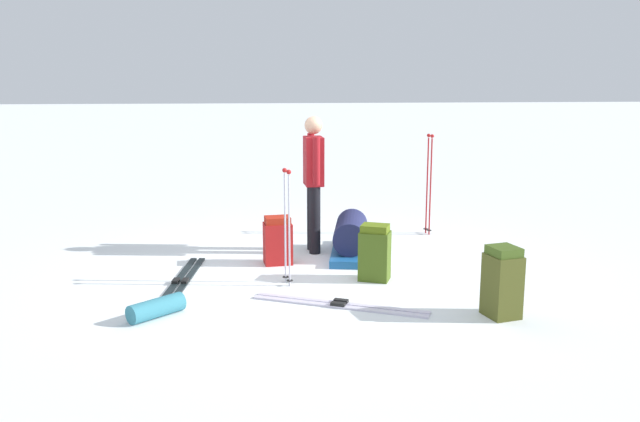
{
  "coord_description": "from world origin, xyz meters",
  "views": [
    {
      "loc": [
        -7.48,
        0.63,
        2.26
      ],
      "look_at": [
        0.0,
        0.0,
        0.7
      ],
      "focal_mm": 38.38,
      "sensor_mm": 36.0,
      "label": 1
    }
  ],
  "objects_px": {
    "ski_pair_far": "(180,283)",
    "ski_poles_planted_far": "(287,221)",
    "skier_standing": "(314,177)",
    "gear_sled": "(351,237)",
    "sleeping_mat_rolled": "(156,308)",
    "ski_pair_near": "(340,305)",
    "backpack_large_dark": "(502,282)",
    "backpack_bright": "(375,253)",
    "backpack_small_spare": "(278,241)",
    "ski_poles_planted_near": "(429,179)"
  },
  "relations": [
    {
      "from": "sleeping_mat_rolled",
      "to": "backpack_bright",
      "type": "bearing_deg",
      "value": -65.98
    },
    {
      "from": "backpack_large_dark",
      "to": "backpack_small_spare",
      "type": "xyz_separation_m",
      "value": [
        1.94,
        2.03,
        -0.05
      ]
    },
    {
      "from": "ski_pair_near",
      "to": "gear_sled",
      "type": "xyz_separation_m",
      "value": [
        1.87,
        -0.35,
        0.21
      ]
    },
    {
      "from": "backpack_small_spare",
      "to": "ski_poles_planted_near",
      "type": "xyz_separation_m",
      "value": [
        1.33,
        -2.12,
        0.5
      ]
    },
    {
      "from": "backpack_bright",
      "to": "backpack_small_spare",
      "type": "bearing_deg",
      "value": 55.1
    },
    {
      "from": "skier_standing",
      "to": "ski_poles_planted_far",
      "type": "xyz_separation_m",
      "value": [
        -1.33,
        0.38,
        -0.26
      ]
    },
    {
      "from": "ski_poles_planted_near",
      "to": "gear_sled",
      "type": "bearing_deg",
      "value": 129.54
    },
    {
      "from": "backpack_large_dark",
      "to": "backpack_small_spare",
      "type": "relative_size",
      "value": 1.18
    },
    {
      "from": "ski_poles_planted_far",
      "to": "skier_standing",
      "type": "bearing_deg",
      "value": -15.87
    },
    {
      "from": "backpack_small_spare",
      "to": "ski_poles_planted_near",
      "type": "distance_m",
      "value": 2.55
    },
    {
      "from": "backpack_bright",
      "to": "ski_poles_planted_far",
      "type": "bearing_deg",
      "value": 94.85
    },
    {
      "from": "ski_pair_near",
      "to": "backpack_bright",
      "type": "distance_m",
      "value": 0.99
    },
    {
      "from": "backpack_bright",
      "to": "ski_pair_near",
      "type": "bearing_deg",
      "value": 149.74
    },
    {
      "from": "ski_pair_near",
      "to": "backpack_large_dark",
      "type": "relative_size",
      "value": 2.52
    },
    {
      "from": "ski_pair_far",
      "to": "ski_poles_planted_far",
      "type": "relative_size",
      "value": 1.54
    },
    {
      "from": "ski_pair_far",
      "to": "gear_sled",
      "type": "bearing_deg",
      "value": -62.51
    },
    {
      "from": "skier_standing",
      "to": "backpack_bright",
      "type": "relative_size",
      "value": 2.75
    },
    {
      "from": "backpack_large_dark",
      "to": "gear_sled",
      "type": "relative_size",
      "value": 0.49
    },
    {
      "from": "ski_poles_planted_near",
      "to": "sleeping_mat_rolled",
      "type": "relative_size",
      "value": 2.54
    },
    {
      "from": "ski_poles_planted_near",
      "to": "skier_standing",
      "type": "bearing_deg",
      "value": 115.8
    },
    {
      "from": "ski_pair_near",
      "to": "backpack_small_spare",
      "type": "height_order",
      "value": "backpack_small_spare"
    },
    {
      "from": "backpack_large_dark",
      "to": "backpack_bright",
      "type": "bearing_deg",
      "value": 39.11
    },
    {
      "from": "ski_poles_planted_far",
      "to": "sleeping_mat_rolled",
      "type": "height_order",
      "value": "ski_poles_planted_far"
    },
    {
      "from": "skier_standing",
      "to": "ski_pair_far",
      "type": "distance_m",
      "value": 2.17
    },
    {
      "from": "ski_pair_near",
      "to": "ski_pair_far",
      "type": "xyz_separation_m",
      "value": [
        0.84,
        1.63,
        -0.0
      ]
    },
    {
      "from": "backpack_large_dark",
      "to": "ski_poles_planted_far",
      "type": "xyz_separation_m",
      "value": [
        1.14,
        1.94,
        0.37
      ]
    },
    {
      "from": "ski_poles_planted_near",
      "to": "gear_sled",
      "type": "height_order",
      "value": "ski_poles_planted_near"
    },
    {
      "from": "ski_pair_far",
      "to": "ski_poles_planted_far",
      "type": "distance_m",
      "value": 1.34
    },
    {
      "from": "ski_pair_far",
      "to": "ski_poles_planted_near",
      "type": "xyz_separation_m",
      "value": [
        2.03,
        -3.19,
        0.76
      ]
    },
    {
      "from": "backpack_small_spare",
      "to": "ski_poles_planted_far",
      "type": "xyz_separation_m",
      "value": [
        -0.8,
        -0.09,
        0.42
      ]
    },
    {
      "from": "backpack_small_spare",
      "to": "sleeping_mat_rolled",
      "type": "height_order",
      "value": "backpack_small_spare"
    },
    {
      "from": "backpack_large_dark",
      "to": "ski_poles_planted_far",
      "type": "relative_size",
      "value": 0.54
    },
    {
      "from": "ski_pair_near",
      "to": "backpack_small_spare",
      "type": "distance_m",
      "value": 1.66
    },
    {
      "from": "ski_pair_near",
      "to": "gear_sled",
      "type": "bearing_deg",
      "value": -10.56
    },
    {
      "from": "ski_poles_planted_near",
      "to": "sleeping_mat_rolled",
      "type": "bearing_deg",
      "value": 132.7
    },
    {
      "from": "backpack_bright",
      "to": "sleeping_mat_rolled",
      "type": "height_order",
      "value": "backpack_bright"
    },
    {
      "from": "ski_pair_near",
      "to": "ski_poles_planted_near",
      "type": "relative_size",
      "value": 1.21
    },
    {
      "from": "ski_pair_near",
      "to": "ski_poles_planted_far",
      "type": "xyz_separation_m",
      "value": [
        0.73,
        0.48,
        0.68
      ]
    },
    {
      "from": "skier_standing",
      "to": "gear_sled",
      "type": "bearing_deg",
      "value": -114.02
    },
    {
      "from": "backpack_bright",
      "to": "gear_sled",
      "type": "height_order",
      "value": "backpack_bright"
    },
    {
      "from": "ski_poles_planted_near",
      "to": "gear_sled",
      "type": "relative_size",
      "value": 1.02
    },
    {
      "from": "backpack_bright",
      "to": "sleeping_mat_rolled",
      "type": "distance_m",
      "value": 2.42
    },
    {
      "from": "backpack_small_spare",
      "to": "sleeping_mat_rolled",
      "type": "relative_size",
      "value": 1.03
    },
    {
      "from": "backpack_large_dark",
      "to": "sleeping_mat_rolled",
      "type": "xyz_separation_m",
      "value": [
        0.24,
        3.2,
        -0.24
      ]
    },
    {
      "from": "gear_sled",
      "to": "sleeping_mat_rolled",
      "type": "xyz_separation_m",
      "value": [
        -2.03,
        2.08,
        -0.13
      ]
    },
    {
      "from": "skier_standing",
      "to": "ski_poles_planted_far",
      "type": "height_order",
      "value": "skier_standing"
    },
    {
      "from": "ski_poles_planted_far",
      "to": "backpack_bright",
      "type": "bearing_deg",
      "value": -85.15
    },
    {
      "from": "backpack_small_spare",
      "to": "ski_poles_planted_near",
      "type": "height_order",
      "value": "ski_poles_planted_near"
    },
    {
      "from": "skier_standing",
      "to": "backpack_large_dark",
      "type": "bearing_deg",
      "value": -147.65
    },
    {
      "from": "backpack_small_spare",
      "to": "sleeping_mat_rolled",
      "type": "bearing_deg",
      "value": 145.63
    }
  ]
}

